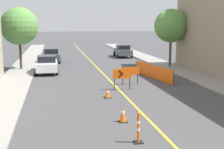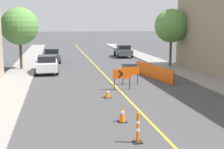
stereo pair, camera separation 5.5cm
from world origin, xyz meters
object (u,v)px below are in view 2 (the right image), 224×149
object	(u,v)px
street_tree_left_near	(19,26)
arrow_barricade_secondary	(130,72)
delineator_post_front	(138,130)
parked_car_curb_far	(123,51)
traffic_cone_second	(122,114)
parked_car_curb_near	(47,64)
street_tree_right_near	(171,26)
arrow_barricade_primary	(122,75)
traffic_cone_third	(108,93)
parked_car_curb_mid	(52,55)

from	to	relation	value
street_tree_left_near	arrow_barricade_secondary	bearing A→B (deg)	-45.98
delineator_post_front	parked_car_curb_far	xyz separation A→B (m)	(5.88, 28.89, 0.28)
traffic_cone_second	arrow_barricade_secondary	xyz separation A→B (m)	(2.42, 8.35, 0.59)
parked_car_curb_near	street_tree_left_near	size ratio (longest dim) A/B	0.75
parked_car_curb_far	street_tree_right_near	distance (m)	10.81
traffic_cone_second	delineator_post_front	world-z (taller)	delineator_post_front
delineator_post_front	parked_car_curb_near	world-z (taller)	parked_car_curb_near
traffic_cone_second	street_tree_left_near	world-z (taller)	street_tree_left_near
arrow_barricade_secondary	parked_car_curb_near	bearing A→B (deg)	131.52
parked_car_curb_near	arrow_barricade_primary	bearing A→B (deg)	-58.72
traffic_cone_third	parked_car_curb_mid	size ratio (longest dim) A/B	0.13
arrow_barricade_primary	parked_car_curb_near	world-z (taller)	parked_car_curb_near
street_tree_right_near	delineator_post_front	bearing A→B (deg)	-114.28
delineator_post_front	street_tree_right_near	xyz separation A→B (m)	(8.55, 18.96, 3.62)
traffic_cone_second	traffic_cone_third	xyz separation A→B (m)	(0.11, 4.69, -0.08)
arrow_barricade_primary	arrow_barricade_secondary	size ratio (longest dim) A/B	1.09
parked_car_curb_mid	street_tree_left_near	world-z (taller)	street_tree_left_near
delineator_post_front	traffic_cone_third	bearing A→B (deg)	89.32
traffic_cone_third	street_tree_left_near	world-z (taller)	street_tree_left_near
traffic_cone_second	street_tree_right_near	world-z (taller)	street_tree_right_near
traffic_cone_second	street_tree_left_near	distance (m)	18.59
traffic_cone_third	delineator_post_front	world-z (taller)	delineator_post_front
traffic_cone_third	parked_car_curb_mid	bearing A→B (deg)	100.77
traffic_cone_third	street_tree_right_near	bearing A→B (deg)	54.19
traffic_cone_second	arrow_barricade_primary	size ratio (longest dim) A/B	0.51
street_tree_left_near	traffic_cone_third	bearing A→B (deg)	-63.54
delineator_post_front	street_tree_right_near	distance (m)	21.12
delineator_post_front	parked_car_curb_far	bearing A→B (deg)	78.50
traffic_cone_second	parked_car_curb_far	distance (m)	27.01
traffic_cone_third	arrow_barricade_secondary	size ratio (longest dim) A/B	0.43
traffic_cone_third	arrow_barricade_secondary	bearing A→B (deg)	57.83
traffic_cone_second	street_tree_left_near	size ratio (longest dim) A/B	0.12
delineator_post_front	street_tree_right_near	size ratio (longest dim) A/B	0.21
parked_car_curb_mid	parked_car_curb_far	bearing A→B (deg)	23.42
arrow_barricade_secondary	parked_car_curb_mid	size ratio (longest dim) A/B	0.30
delineator_post_front	parked_car_curb_near	bearing A→B (deg)	101.91
parked_car_curb_near	street_tree_left_near	xyz separation A→B (m)	(-2.46, 2.33, 3.33)
traffic_cone_second	parked_car_curb_far	xyz separation A→B (m)	(5.91, 26.35, 0.44)
street_tree_left_near	arrow_barricade_primary	bearing A→B (deg)	-54.19
arrow_barricade_secondary	parked_car_curb_near	world-z (taller)	parked_car_curb_near
parked_car_curb_mid	street_tree_right_near	bearing A→B (deg)	-26.66
traffic_cone_second	parked_car_curb_near	world-z (taller)	parked_car_curb_near
traffic_cone_third	parked_car_curb_mid	distance (m)	18.06
arrow_barricade_secondary	parked_car_curb_mid	bearing A→B (deg)	110.40
traffic_cone_second	parked_car_curb_near	xyz separation A→B (m)	(-3.63, 14.82, 0.44)
traffic_cone_second	parked_car_curb_mid	size ratio (longest dim) A/B	0.17
parked_car_curb_near	traffic_cone_third	bearing A→B (deg)	-70.47
arrow_barricade_primary	parked_car_curb_mid	size ratio (longest dim) A/B	0.33
parked_car_curb_mid	parked_car_curb_far	distance (m)	9.97
arrow_barricade_primary	street_tree_right_near	bearing A→B (deg)	55.06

